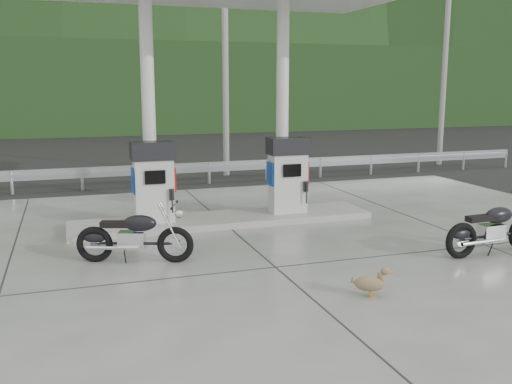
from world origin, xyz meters
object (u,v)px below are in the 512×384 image
object	(u,v)px
motorcycle_left	(135,237)
duck	(369,284)
gas_pump_right	(288,175)
motorcycle_right	(493,229)
gas_pump_left	(154,182)

from	to	relation	value
motorcycle_left	duck	xyz separation A→B (m)	(3.17, -2.88, -0.27)
duck	motorcycle_left	bearing A→B (deg)	162.23
gas_pump_right	motorcycle_left	xyz separation A→B (m)	(-3.91, -2.40, -0.58)
motorcycle_left	motorcycle_right	size ratio (longest dim) A/B	0.97
motorcycle_left	motorcycle_right	distance (m)	6.71
gas_pump_left	duck	distance (m)	5.88
motorcycle_left	duck	bearing A→B (deg)	-22.95
gas_pump_right	duck	bearing A→B (deg)	-97.99
gas_pump_left	motorcycle_left	distance (m)	2.57
gas_pump_left	motorcycle_left	bearing A→B (deg)	-106.49
gas_pump_right	motorcycle_right	xyz separation A→B (m)	(2.60, -4.02, -0.57)
gas_pump_left	duck	bearing A→B (deg)	-65.01
gas_pump_right	motorcycle_right	world-z (taller)	gas_pump_right
gas_pump_left	duck	size ratio (longest dim) A/B	3.21
gas_pump_left	motorcycle_right	bearing A→B (deg)	-34.70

